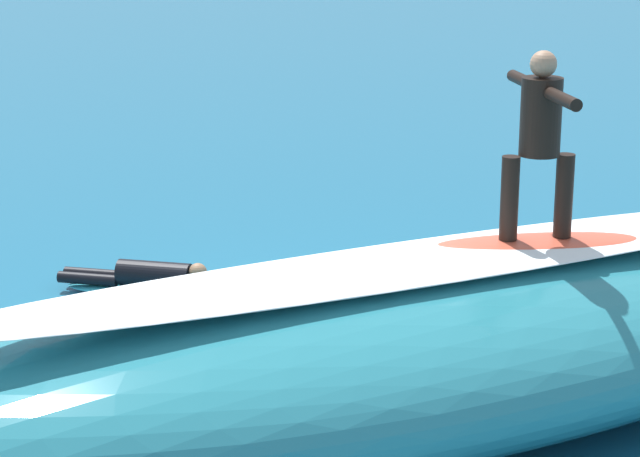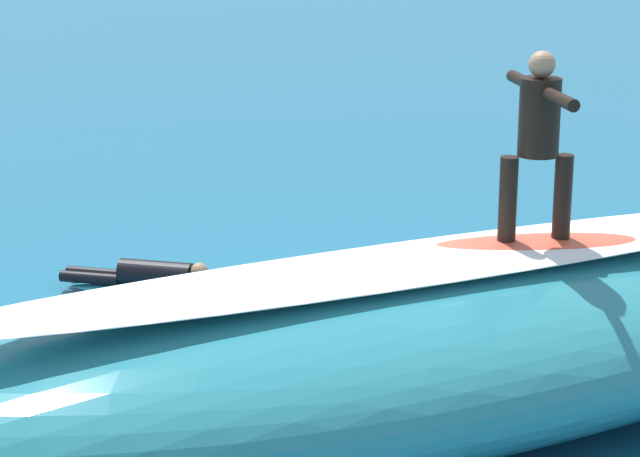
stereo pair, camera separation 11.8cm
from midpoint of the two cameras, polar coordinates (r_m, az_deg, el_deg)
ground_plane at (r=12.04m, az=0.25°, el=-5.09°), size 120.00×120.00×0.00m
wave_crest at (r=10.00m, az=4.91°, el=-5.48°), size 10.02×5.46×1.36m
wave_foam_lip at (r=9.76m, az=5.00°, el=-1.56°), size 8.12×3.12×0.08m
surfboard_riding at (r=10.31m, az=10.13°, el=-0.73°), size 1.94×0.58×0.10m
surfer_riding at (r=10.08m, az=10.39°, el=4.44°), size 0.61×1.46×1.54m
surfboard_paddling at (r=13.35m, az=-7.30°, el=-2.86°), size 2.01×1.24×0.10m
surfer_paddling at (r=13.34m, az=-7.83°, el=-2.10°), size 1.58×0.85×0.30m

